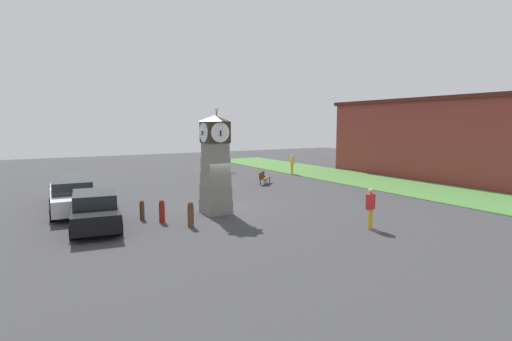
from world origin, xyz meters
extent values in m
plane|color=#38383A|center=(0.00, 0.00, 0.00)|extent=(77.59, 77.59, 0.00)
cube|color=gray|center=(0.39, -0.69, 0.35)|extent=(1.27, 1.27, 0.69)
cube|color=gray|center=(0.39, -0.69, 1.04)|extent=(1.21, 1.21, 0.69)
cube|color=gray|center=(0.39, -0.69, 1.73)|extent=(1.15, 1.15, 0.69)
cube|color=gray|center=(0.39, -0.69, 2.43)|extent=(1.10, 1.10, 0.69)
cube|color=slate|center=(0.39, -0.69, 3.12)|extent=(1.04, 1.04, 0.69)
cube|color=#2D2316|center=(0.39, -0.69, 3.98)|extent=(1.14, 1.14, 1.02)
cylinder|color=white|center=(0.39, -0.10, 3.98)|extent=(0.93, 0.04, 0.93)
cube|color=black|center=(0.39, -0.07, 3.98)|extent=(0.06, 0.21, 0.11)
cube|color=black|center=(0.39, -0.07, 3.98)|extent=(0.04, 0.21, 0.32)
cylinder|color=white|center=(0.39, -1.28, 3.98)|extent=(0.93, 0.04, 0.93)
cube|color=black|center=(0.39, -1.31, 3.98)|extent=(0.06, 0.21, 0.12)
cube|color=black|center=(0.39, -1.31, 3.98)|extent=(0.04, 0.24, 0.31)
cylinder|color=white|center=(0.97, -0.69, 3.98)|extent=(0.04, 0.93, 0.93)
cube|color=black|center=(1.00, -0.69, 3.98)|extent=(0.17, 0.06, 0.18)
cube|color=black|center=(1.00, -0.69, 3.98)|extent=(0.16, 0.04, 0.34)
cylinder|color=white|center=(-0.20, -0.69, 3.98)|extent=(0.04, 0.93, 0.93)
cube|color=black|center=(-0.23, -0.69, 3.98)|extent=(0.06, 0.06, 0.21)
cube|color=black|center=(-0.23, -0.69, 3.98)|extent=(0.35, 0.04, 0.13)
pyramid|color=#2D2316|center=(0.39, -0.69, 4.63)|extent=(1.19, 1.19, 0.30)
cylinder|color=brown|center=(2.24, -2.71, 0.47)|extent=(0.26, 0.26, 0.94)
sphere|color=brown|center=(2.24, -2.71, 0.98)|extent=(0.24, 0.24, 0.24)
cylinder|color=maroon|center=(0.86, -3.53, 0.44)|extent=(0.26, 0.26, 0.88)
sphere|color=maroon|center=(0.86, -3.53, 0.92)|extent=(0.23, 0.23, 0.23)
cylinder|color=brown|center=(-0.13, -4.16, 0.38)|extent=(0.22, 0.22, 0.77)
sphere|color=brown|center=(-0.13, -4.16, 0.80)|extent=(0.20, 0.20, 0.20)
cube|color=silver|center=(-6.00, -6.70, 0.59)|extent=(3.90, 1.93, 0.63)
cube|color=#1E2328|center=(-6.29, -6.69, 1.20)|extent=(2.18, 1.71, 0.59)
cylinder|color=black|center=(-4.78, -5.92, 0.32)|extent=(0.65, 0.25, 0.64)
cylinder|color=black|center=(-4.85, -7.59, 0.32)|extent=(0.65, 0.25, 0.64)
cylinder|color=black|center=(-7.15, -5.81, 0.32)|extent=(0.65, 0.25, 0.64)
cylinder|color=black|center=(-7.22, -7.48, 0.32)|extent=(0.65, 0.25, 0.64)
cube|color=silver|center=(-3.09, -6.78, 0.64)|extent=(4.59, 2.13, 0.74)
cube|color=#1E2328|center=(-3.43, -6.77, 1.31)|extent=(2.56, 1.89, 0.61)
cylinder|color=black|center=(-1.65, -5.93, 0.32)|extent=(0.65, 0.25, 0.64)
cylinder|color=black|center=(-1.74, -7.76, 0.32)|extent=(0.65, 0.25, 0.64)
cylinder|color=black|center=(-4.45, -5.80, 0.32)|extent=(0.65, 0.25, 0.64)
cylinder|color=black|center=(-4.53, -7.63, 0.32)|extent=(0.65, 0.25, 0.64)
cube|color=black|center=(0.52, -6.27, 0.63)|extent=(4.63, 2.32, 0.72)
cube|color=#1E2328|center=(0.18, -6.23, 1.25)|extent=(2.63, 1.94, 0.52)
cylinder|color=black|center=(1.99, -5.58, 0.32)|extent=(0.66, 0.29, 0.64)
cylinder|color=black|center=(1.78, -7.28, 0.32)|extent=(0.66, 0.29, 0.64)
cylinder|color=black|center=(-0.75, -5.25, 0.32)|extent=(0.66, 0.29, 0.64)
cylinder|color=black|center=(-0.96, -6.95, 0.32)|extent=(0.66, 0.29, 0.64)
cube|color=brown|center=(-6.49, 6.35, 0.45)|extent=(1.50, 1.47, 0.08)
cube|color=brown|center=(-6.66, 6.17, 0.70)|extent=(1.20, 1.15, 0.40)
cylinder|color=#262628|center=(-5.89, 6.05, 0.23)|extent=(0.06, 0.06, 0.45)
cylinder|color=#262628|center=(-6.82, 6.94, 0.23)|extent=(0.06, 0.06, 0.45)
cylinder|color=#262628|center=(-6.17, 5.76, 0.23)|extent=(0.06, 0.06, 0.45)
cylinder|color=#262628|center=(-7.09, 6.65, 0.23)|extent=(0.06, 0.06, 0.45)
cylinder|color=gold|center=(-9.95, 11.24, 0.42)|extent=(0.14, 0.14, 0.85)
cylinder|color=gold|center=(-10.15, 11.28, 0.42)|extent=(0.14, 0.14, 0.85)
cube|color=gold|center=(-10.05, 11.26, 1.16)|extent=(0.45, 0.33, 0.63)
sphere|color=beige|center=(-10.05, 11.26, 1.59)|extent=(0.23, 0.23, 0.23)
cylinder|color=gold|center=(6.33, 3.58, 0.42)|extent=(0.14, 0.14, 0.85)
cylinder|color=gold|center=(6.26, 3.77, 0.42)|extent=(0.14, 0.14, 0.85)
cube|color=red|center=(6.30, 3.67, 1.17)|extent=(0.35, 0.46, 0.64)
sphere|color=tan|center=(6.30, 3.67, 1.60)|extent=(0.23, 0.23, 0.23)
cylinder|color=slate|center=(-17.99, 7.79, 2.81)|extent=(0.14, 0.14, 5.61)
cube|color=silver|center=(-17.99, 7.79, 5.73)|extent=(0.50, 0.24, 0.24)
cube|color=maroon|center=(-2.79, 23.16, 3.04)|extent=(17.65, 11.53, 6.07)
cube|color=#4F1E1B|center=(-2.79, 23.16, 6.22)|extent=(18.18, 11.88, 0.30)
cube|color=#477A38|center=(-2.84, 14.22, 0.02)|extent=(46.55, 6.21, 0.04)
camera|label=1|loc=(18.01, -8.65, 4.40)|focal=28.00mm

